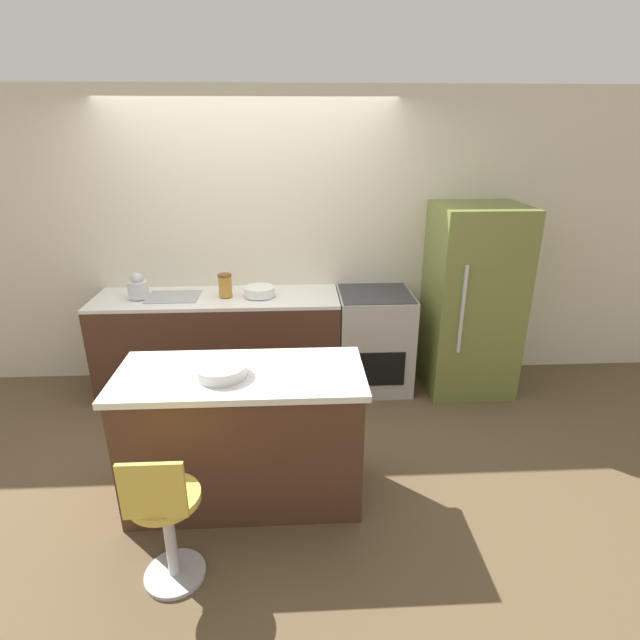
% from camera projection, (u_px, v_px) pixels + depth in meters
% --- Properties ---
extents(ground_plane, '(14.00, 14.00, 0.00)m').
position_uv_depth(ground_plane, '(255.00, 405.00, 4.35)').
color(ground_plane, brown).
extents(wall_back, '(8.00, 0.06, 2.60)m').
position_uv_depth(wall_back, '(254.00, 241.00, 4.51)').
color(wall_back, beige).
rests_on(wall_back, ground_plane).
extents(back_counter, '(2.11, 0.62, 0.90)m').
position_uv_depth(back_counter, '(220.00, 344.00, 4.48)').
color(back_counter, '#4C2D1E').
rests_on(back_counter, ground_plane).
extents(kitchen_island, '(1.50, 0.66, 0.89)m').
position_uv_depth(kitchen_island, '(244.00, 435.00, 3.15)').
color(kitchen_island, '#4C2D1E').
rests_on(kitchen_island, ground_plane).
extents(oven_range, '(0.65, 0.63, 0.90)m').
position_uv_depth(oven_range, '(374.00, 340.00, 4.55)').
color(oven_range, '#B7B2A8').
rests_on(oven_range, ground_plane).
extents(refrigerator, '(0.74, 0.72, 1.67)m').
position_uv_depth(refrigerator, '(472.00, 300.00, 4.41)').
color(refrigerator, olive).
rests_on(refrigerator, ground_plane).
extents(stool_chair, '(0.36, 0.36, 0.85)m').
position_uv_depth(stool_chair, '(166.00, 521.00, 2.53)').
color(stool_chair, '#B7B7BC').
rests_on(stool_chair, ground_plane).
extents(kettle, '(0.17, 0.17, 0.22)m').
position_uv_depth(kettle, '(138.00, 288.00, 4.24)').
color(kettle, silver).
rests_on(kettle, back_counter).
extents(mixing_bowl, '(0.26, 0.26, 0.08)m').
position_uv_depth(mixing_bowl, '(260.00, 291.00, 4.31)').
color(mixing_bowl, white).
rests_on(mixing_bowl, back_counter).
extents(canister_jar, '(0.12, 0.12, 0.19)m').
position_uv_depth(canister_jar, '(225.00, 285.00, 4.27)').
color(canister_jar, '#B77F33').
rests_on(canister_jar, back_counter).
extents(fruit_bowl, '(0.31, 0.31, 0.07)m').
position_uv_depth(fruit_bowl, '(221.00, 370.00, 2.94)').
color(fruit_bowl, white).
rests_on(fruit_bowl, kitchen_island).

